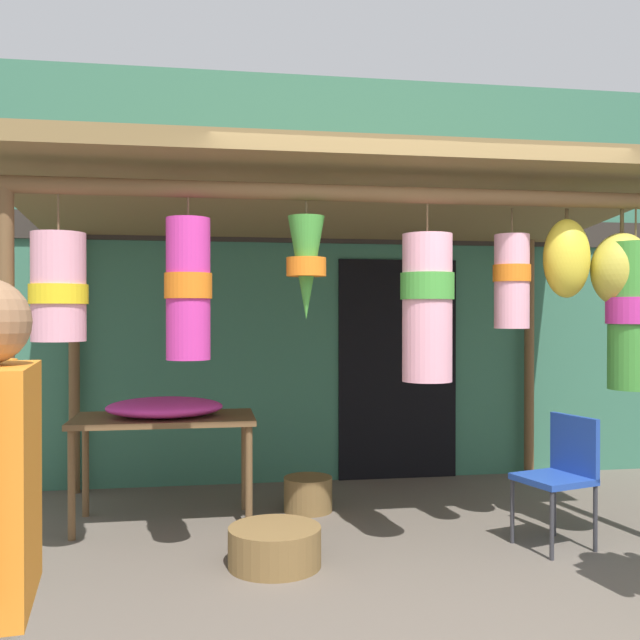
{
  "coord_description": "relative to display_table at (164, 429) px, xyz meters",
  "views": [
    {
      "loc": [
        -1.27,
        -3.94,
        1.51
      ],
      "look_at": [
        -0.42,
        1.39,
        1.46
      ],
      "focal_mm": 40.04,
      "sensor_mm": 36.0,
      "label": 1
    }
  ],
  "objects": [
    {
      "name": "flower_heap_on_table",
      "position": [
        0.02,
        -0.06,
        0.16
      ],
      "size": [
        0.82,
        0.57,
        0.14
      ],
      "color": "#D13399",
      "rests_on": "display_table"
    },
    {
      "name": "wicker_basket_by_table",
      "position": [
        0.7,
        -0.99,
        -0.57
      ],
      "size": [
        0.56,
        0.56,
        0.24
      ],
      "primitive_type": "cylinder",
      "color": "brown",
      "rests_on": "ground_plane"
    },
    {
      "name": "ground_plane",
      "position": [
        1.57,
        -1.27,
        -0.68
      ],
      "size": [
        30.0,
        30.0,
        0.0
      ],
      "primitive_type": "plane",
      "color": "#60564C"
    },
    {
      "name": "folding_chair",
      "position": [
        2.58,
        -0.9,
        -0.18
      ],
      "size": [
        0.5,
        0.5,
        0.84
      ],
      "color": "#2347A8",
      "rests_on": "ground_plane"
    },
    {
      "name": "market_stall_canopy",
      "position": [
        1.36,
        -0.27,
        1.44
      ],
      "size": [
        4.57,
        2.56,
        2.53
      ],
      "color": "brown",
      "rests_on": "ground_plane"
    },
    {
      "name": "display_table",
      "position": [
        0.0,
        0.0,
        0.0
      ],
      "size": [
        1.28,
        0.66,
        0.77
      ],
      "color": "brown",
      "rests_on": "ground_plane"
    },
    {
      "name": "shop_facade",
      "position": [
        1.57,
        1.24,
        1.14
      ],
      "size": [
        9.61,
        0.29,
        3.65
      ],
      "color": "#387056",
      "rests_on": "ground_plane"
    },
    {
      "name": "wicker_basket_spare",
      "position": [
        1.06,
        0.15,
        -0.55
      ],
      "size": [
        0.37,
        0.37,
        0.26
      ],
      "primitive_type": "cylinder",
      "color": "brown",
      "rests_on": "ground_plane"
    }
  ]
}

